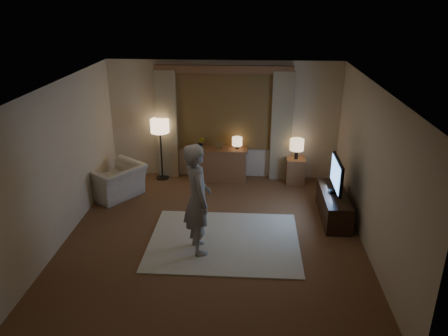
# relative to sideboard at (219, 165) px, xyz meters

# --- Properties ---
(room) EXTENTS (5.04, 5.54, 2.64)m
(room) POSITION_rel_sideboard_xyz_m (0.10, -2.00, 0.98)
(room) COLOR brown
(room) RESTS_ON ground
(rug) EXTENTS (2.50, 2.00, 0.02)m
(rug) POSITION_rel_sideboard_xyz_m (0.29, -2.61, -0.34)
(rug) COLOR beige
(rug) RESTS_ON floor
(sideboard) EXTENTS (1.20, 0.40, 0.70)m
(sideboard) POSITION_rel_sideboard_xyz_m (0.00, 0.00, 0.00)
(sideboard) COLOR brown
(sideboard) RESTS_ON floor
(picture_frame) EXTENTS (0.16, 0.02, 0.20)m
(picture_frame) POSITION_rel_sideboard_xyz_m (0.00, 0.00, 0.45)
(picture_frame) COLOR brown
(picture_frame) RESTS_ON sideboard
(plant) EXTENTS (0.17, 0.13, 0.30)m
(plant) POSITION_rel_sideboard_xyz_m (-0.40, 0.00, 0.50)
(plant) COLOR #999999
(plant) RESTS_ON sideboard
(table_lamp_sideboard) EXTENTS (0.22, 0.22, 0.30)m
(table_lamp_sideboard) POSITION_rel_sideboard_xyz_m (0.40, 0.00, 0.55)
(table_lamp_sideboard) COLOR black
(table_lamp_sideboard) RESTS_ON sideboard
(floor_lamp) EXTENTS (0.40, 0.40, 1.37)m
(floor_lamp) POSITION_rel_sideboard_xyz_m (-1.28, 0.00, 0.80)
(floor_lamp) COLOR black
(floor_lamp) RESTS_ON floor
(armchair) EXTENTS (1.33, 1.36, 0.67)m
(armchair) POSITION_rel_sideboard_xyz_m (-2.03, -0.99, -0.01)
(armchair) COLOR beige
(armchair) RESTS_ON floor
(side_table) EXTENTS (0.40, 0.40, 0.56)m
(side_table) POSITION_rel_sideboard_xyz_m (1.68, -0.05, -0.07)
(side_table) COLOR brown
(side_table) RESTS_ON floor
(table_lamp_side) EXTENTS (0.30, 0.30, 0.44)m
(table_lamp_side) POSITION_rel_sideboard_xyz_m (1.68, -0.05, 0.52)
(table_lamp_side) COLOR black
(table_lamp_side) RESTS_ON side_table
(tv_stand) EXTENTS (0.45, 1.40, 0.50)m
(tv_stand) POSITION_rel_sideboard_xyz_m (2.25, -1.64, -0.10)
(tv_stand) COLOR black
(tv_stand) RESTS_ON floor
(tv) EXTENTS (0.22, 0.91, 0.66)m
(tv) POSITION_rel_sideboard_xyz_m (2.25, -1.64, 0.51)
(tv) COLOR black
(tv) RESTS_ON tv_stand
(person) EXTENTS (0.63, 0.77, 1.80)m
(person) POSITION_rel_sideboard_xyz_m (-0.11, -2.90, 0.57)
(person) COLOR gray
(person) RESTS_ON rug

